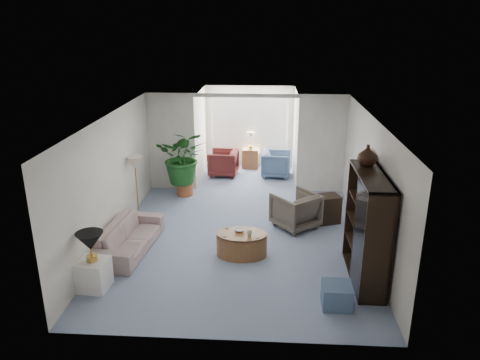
# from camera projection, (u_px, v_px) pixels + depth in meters

# --- Properties ---
(floor) EXTENTS (6.00, 6.00, 0.00)m
(floor) POSITION_uv_depth(u_px,v_px,m) (238.00, 242.00, 9.21)
(floor) COLOR #8795B2
(floor) RESTS_ON ground
(sunroom_floor) EXTENTS (2.60, 2.60, 0.00)m
(sunroom_floor) POSITION_uv_depth(u_px,v_px,m) (248.00, 176.00, 13.08)
(sunroom_floor) COLOR #8795B2
(sunroom_floor) RESTS_ON ground
(back_pier_left) EXTENTS (1.20, 0.12, 2.50)m
(back_pier_left) POSITION_uv_depth(u_px,v_px,m) (172.00, 142.00, 11.74)
(back_pier_left) COLOR white
(back_pier_left) RESTS_ON ground
(back_pier_right) EXTENTS (1.20, 0.12, 2.50)m
(back_pier_right) POSITION_uv_depth(u_px,v_px,m) (322.00, 144.00, 11.52)
(back_pier_right) COLOR white
(back_pier_right) RESTS_ON ground
(back_header) EXTENTS (2.60, 0.12, 0.10)m
(back_header) POSITION_uv_depth(u_px,v_px,m) (246.00, 96.00, 11.24)
(back_header) COLOR white
(back_header) RESTS_ON back_pier_left
(window_pane) EXTENTS (2.20, 0.02, 1.50)m
(window_pane) POSITION_uv_depth(u_px,v_px,m) (250.00, 120.00, 13.64)
(window_pane) COLOR white
(window_blinds) EXTENTS (2.20, 0.02, 1.50)m
(window_blinds) POSITION_uv_depth(u_px,v_px,m) (250.00, 120.00, 13.61)
(window_blinds) COLOR white
(framed_picture) EXTENTS (0.04, 0.50, 0.40)m
(framed_picture) POSITION_uv_depth(u_px,v_px,m) (372.00, 164.00, 8.42)
(framed_picture) COLOR beige
(sofa) EXTENTS (0.93, 1.99, 0.56)m
(sofa) POSITION_uv_depth(u_px,v_px,m) (130.00, 237.00, 8.79)
(sofa) COLOR #B7A99A
(sofa) RESTS_ON ground
(end_table) EXTENTS (0.50, 0.50, 0.51)m
(end_table) POSITION_uv_depth(u_px,v_px,m) (94.00, 275.00, 7.54)
(end_table) COLOR white
(end_table) RESTS_ON ground
(table_lamp) EXTENTS (0.44, 0.44, 0.30)m
(table_lamp) POSITION_uv_depth(u_px,v_px,m) (90.00, 241.00, 7.34)
(table_lamp) COLOR black
(table_lamp) RESTS_ON end_table
(floor_lamp) EXTENTS (0.36, 0.36, 0.28)m
(floor_lamp) POSITION_uv_depth(u_px,v_px,m) (135.00, 163.00, 10.04)
(floor_lamp) COLOR beige
(floor_lamp) RESTS_ON ground
(coffee_table) EXTENTS (1.21, 1.21, 0.45)m
(coffee_table) POSITION_uv_depth(u_px,v_px,m) (242.00, 244.00, 8.62)
(coffee_table) COLOR olive
(coffee_table) RESTS_ON ground
(coffee_bowl) EXTENTS (0.25, 0.25, 0.05)m
(coffee_bowl) POSITION_uv_depth(u_px,v_px,m) (239.00, 230.00, 8.64)
(coffee_bowl) COLOR white
(coffee_bowl) RESTS_ON coffee_table
(coffee_cup) EXTENTS (0.14, 0.14, 0.10)m
(coffee_cup) POSITION_uv_depth(u_px,v_px,m) (250.00, 233.00, 8.43)
(coffee_cup) COLOR beige
(coffee_cup) RESTS_ON coffee_table
(wingback_chair) EXTENTS (1.17, 1.17, 0.77)m
(wingback_chair) POSITION_uv_depth(u_px,v_px,m) (296.00, 210.00, 9.76)
(wingback_chair) COLOR #595246
(wingback_chair) RESTS_ON ground
(side_table_dark) EXTENTS (0.62, 0.55, 0.61)m
(side_table_dark) POSITION_uv_depth(u_px,v_px,m) (327.00, 209.00, 10.03)
(side_table_dark) COLOR black
(side_table_dark) RESTS_ON ground
(entertainment_cabinet) EXTENTS (0.45, 1.68, 1.87)m
(entertainment_cabinet) POSITION_uv_depth(u_px,v_px,m) (367.00, 228.00, 7.64)
(entertainment_cabinet) COLOR black
(entertainment_cabinet) RESTS_ON ground
(cabinet_urn) EXTENTS (0.34, 0.34, 0.36)m
(cabinet_urn) POSITION_uv_depth(u_px,v_px,m) (367.00, 155.00, 7.74)
(cabinet_urn) COLOR black
(cabinet_urn) RESTS_ON entertainment_cabinet
(ottoman) EXTENTS (0.46, 0.46, 0.36)m
(ottoman) POSITION_uv_depth(u_px,v_px,m) (337.00, 295.00, 7.10)
(ottoman) COLOR slate
(ottoman) RESTS_ON ground
(plant_pot) EXTENTS (0.40, 0.40, 0.32)m
(plant_pot) POSITION_uv_depth(u_px,v_px,m) (185.00, 189.00, 11.63)
(plant_pot) COLOR #A75530
(plant_pot) RESTS_ON ground
(house_plant) EXTENTS (1.24, 1.07, 1.37)m
(house_plant) POSITION_uv_depth(u_px,v_px,m) (184.00, 157.00, 11.35)
(house_plant) COLOR #1B4F1B
(house_plant) RESTS_ON plant_pot
(sunroom_chair_blue) EXTENTS (0.85, 0.83, 0.72)m
(sunroom_chair_blue) POSITION_uv_depth(u_px,v_px,m) (276.00, 164.00, 12.96)
(sunroom_chair_blue) COLOR slate
(sunroom_chair_blue) RESTS_ON ground
(sunroom_chair_maroon) EXTENTS (0.86, 0.84, 0.73)m
(sunroom_chair_maroon) POSITION_uv_depth(u_px,v_px,m) (223.00, 163.00, 13.04)
(sunroom_chair_maroon) COLOR #561E1D
(sunroom_chair_maroon) RESTS_ON ground
(sunroom_table) EXTENTS (0.50, 0.41, 0.58)m
(sunroom_table) POSITION_uv_depth(u_px,v_px,m) (251.00, 158.00, 13.73)
(sunroom_table) COLOR olive
(sunroom_table) RESTS_ON ground
(shelf_clutter) EXTENTS (0.30, 0.54, 1.06)m
(shelf_clutter) POSITION_uv_depth(u_px,v_px,m) (369.00, 228.00, 7.26)
(shelf_clutter) COLOR #4B4946
(shelf_clutter) RESTS_ON entertainment_cabinet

